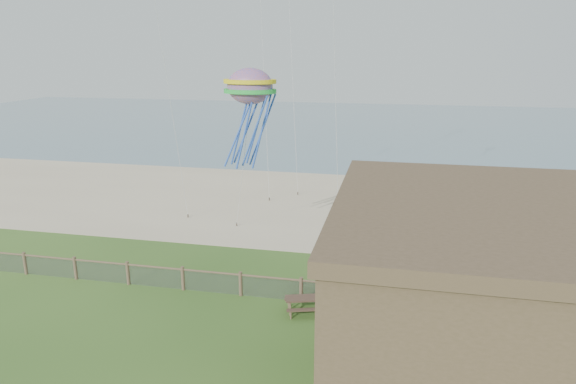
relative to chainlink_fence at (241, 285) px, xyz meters
name	(u,v)px	position (x,y,z in m)	size (l,w,h in m)	color
ground	(195,367)	(0.00, -6.00, -0.55)	(160.00, 160.00, 0.00)	#2F521C
sand_beach	(301,203)	(0.00, 16.00, -0.55)	(72.00, 20.00, 0.02)	#C4AF8D
ocean	(352,125)	(0.00, 60.00, -0.55)	(160.00, 68.00, 0.02)	slate
chainlink_fence	(241,285)	(0.00, 0.00, 0.00)	(36.20, 0.20, 1.25)	brown
motel_deck	(531,331)	(13.00, -1.00, -0.30)	(15.00, 2.00, 0.50)	#4E392D
picnic_table	(304,305)	(3.34, -1.00, -0.18)	(1.73, 1.31, 0.73)	#4E392D
octopus_kite	(250,115)	(-1.29, 6.76, 7.43)	(3.08, 2.17, 6.34)	orange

